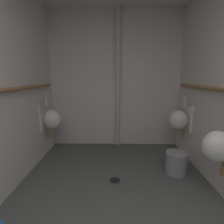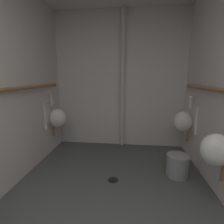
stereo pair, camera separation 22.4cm
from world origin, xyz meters
name	(u,v)px [view 1 (the left image)]	position (x,y,z in m)	size (l,w,h in m)	color
floor	(115,202)	(0.00, 1.65, -0.04)	(2.60, 3.41, 0.08)	#4C4F4C
wall_back	(115,81)	(0.00, 3.32, 1.29)	(2.60, 0.06, 2.59)	silver
urinal_left_mid	(51,119)	(-1.09, 2.78, 0.66)	(0.32, 0.30, 0.76)	silver
urinal_right_mid	(219,145)	(1.09, 1.65, 0.66)	(0.32, 0.30, 0.76)	silver
urinal_right_far	(180,120)	(1.09, 2.77, 0.66)	(0.32, 0.30, 0.76)	silver
supply_pipe_left	(0,91)	(-1.18, 1.68, 1.22)	(0.06, 2.68, 0.06)	#936038
standpipe_back_wall	(118,81)	(0.05, 3.21, 1.29)	(0.07, 0.07, 2.54)	beige
floor_drain	(115,180)	(0.00, 2.01, 0.00)	(0.14, 0.14, 0.01)	black
waste_bin	(176,163)	(0.88, 2.22, 0.16)	(0.30, 0.30, 0.31)	gray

